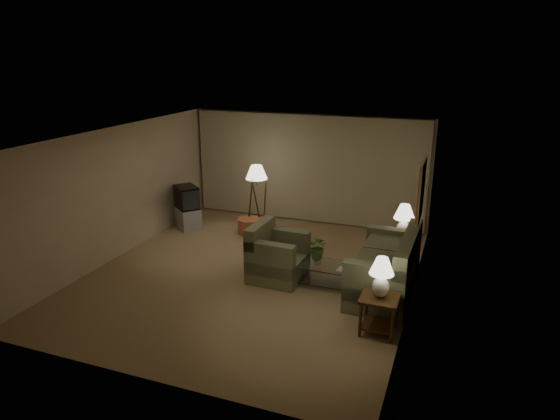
% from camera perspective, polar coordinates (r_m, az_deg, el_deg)
% --- Properties ---
extents(ground, '(7.00, 7.00, 0.00)m').
position_cam_1_polar(ground, '(9.80, -3.14, -7.25)').
color(ground, tan).
rests_on(ground, ground).
extents(room_shell, '(6.04, 7.02, 2.72)m').
position_cam_1_polar(room_shell, '(10.55, 0.10, 4.65)').
color(room_shell, beige).
rests_on(room_shell, ground).
extents(sofa, '(2.06, 1.10, 0.90)m').
position_cam_1_polar(sofa, '(9.08, 11.79, -6.66)').
color(sofa, '#797D57').
rests_on(sofa, ground).
extents(armchair, '(1.07, 1.02, 0.84)m').
position_cam_1_polar(armchair, '(9.43, -0.21, -5.46)').
color(armchair, '#797D57').
rests_on(armchair, ground).
extents(side_table_near, '(0.57, 0.57, 0.60)m').
position_cam_1_polar(side_table_near, '(7.87, 11.27, -10.88)').
color(side_table_near, '#341B0E').
rests_on(side_table_near, ground).
extents(side_table_far, '(0.53, 0.44, 0.60)m').
position_cam_1_polar(side_table_far, '(10.22, 13.74, -4.22)').
color(side_table_far, '#341B0E').
rests_on(side_table_far, ground).
extents(table_lamp_near, '(0.37, 0.37, 0.64)m').
position_cam_1_polar(table_lamp_near, '(7.62, 11.52, -7.16)').
color(table_lamp_near, silver).
rests_on(table_lamp_near, side_table_near).
extents(table_lamp_far, '(0.41, 0.41, 0.71)m').
position_cam_1_polar(table_lamp_far, '(10.01, 13.99, -0.97)').
color(table_lamp_far, silver).
rests_on(table_lamp_far, side_table_far).
extents(coffee_table, '(1.16, 0.63, 0.41)m').
position_cam_1_polar(coffee_table, '(9.24, 5.22, -7.03)').
color(coffee_table, silver).
rests_on(coffee_table, ground).
extents(tv_cabinet, '(1.20, 1.20, 0.50)m').
position_cam_1_polar(tv_cabinet, '(12.38, -10.50, -0.86)').
color(tv_cabinet, '#A7A7A9').
rests_on(tv_cabinet, ground).
extents(crt_tv, '(1.08, 1.08, 0.54)m').
position_cam_1_polar(crt_tv, '(12.23, -10.64, 1.46)').
color(crt_tv, black).
rests_on(crt_tv, tv_cabinet).
extents(floor_lamp, '(0.51, 0.51, 1.58)m').
position_cam_1_polar(floor_lamp, '(11.88, -2.66, 1.56)').
color(floor_lamp, '#341B0E').
rests_on(floor_lamp, ground).
extents(ottoman, '(0.57, 0.57, 0.36)m').
position_cam_1_polar(ottoman, '(11.83, -3.54, -1.83)').
color(ottoman, '#B1543C').
rests_on(ottoman, ground).
extents(vase, '(0.17, 0.17, 0.14)m').
position_cam_1_polar(vase, '(9.19, 4.35, -5.72)').
color(vase, white).
rests_on(vase, coffee_table).
extents(flowers, '(0.44, 0.39, 0.45)m').
position_cam_1_polar(flowers, '(9.08, 4.40, -4.01)').
color(flowers, '#487936').
rests_on(flowers, vase).
extents(book, '(0.19, 0.24, 0.02)m').
position_cam_1_polar(book, '(9.04, 6.61, -6.66)').
color(book, olive).
rests_on(book, coffee_table).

